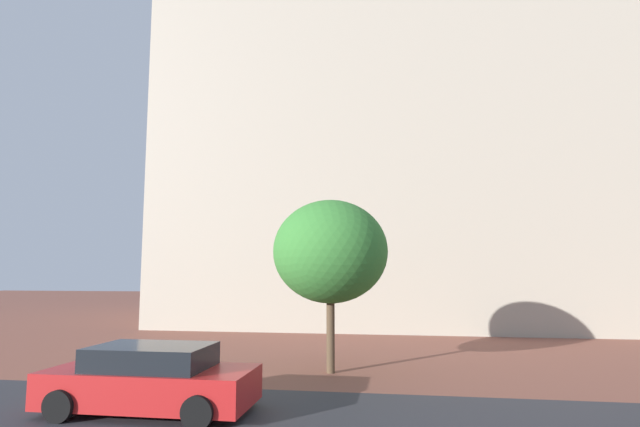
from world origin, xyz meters
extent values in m
plane|color=brown|center=(0.00, 10.00, 0.00)|extent=(120.00, 120.00, 0.00)
cube|color=#B2A893|center=(1.51, 30.65, 9.34)|extent=(26.42, 15.34, 18.68)
cube|color=#38424C|center=(1.51, 30.65, 19.88)|extent=(24.31, 14.11, 2.40)
cube|color=#B2A893|center=(5.09, 30.65, 17.73)|extent=(5.22, 5.22, 35.46)
cylinder|color=#B2A893|center=(-10.20, 24.48, 11.30)|extent=(2.80, 2.80, 22.60)
cylinder|color=#B2A893|center=(13.22, 24.48, 10.80)|extent=(2.80, 2.80, 21.61)
cube|color=red|center=(-3.79, 8.93, 0.55)|extent=(4.43, 1.90, 0.75)
cube|color=black|center=(-3.79, 8.93, 1.17)|extent=(2.48, 1.67, 0.49)
cylinder|color=black|center=(-2.32, 9.88, 0.32)|extent=(0.64, 0.22, 0.64)
cylinder|color=black|center=(-2.32, 7.98, 0.32)|extent=(0.64, 0.22, 0.64)
cylinder|color=black|center=(-5.25, 9.88, 0.32)|extent=(0.64, 0.22, 0.64)
cylinder|color=black|center=(-5.25, 7.98, 0.32)|extent=(0.64, 0.22, 0.64)
cylinder|color=brown|center=(-0.51, 13.68, 1.11)|extent=(0.25, 0.25, 2.21)
ellipsoid|color=#387F33|center=(-0.51, 13.68, 3.61)|extent=(3.50, 3.50, 3.15)
camera|label=1|loc=(1.50, -1.50, 3.00)|focal=28.08mm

